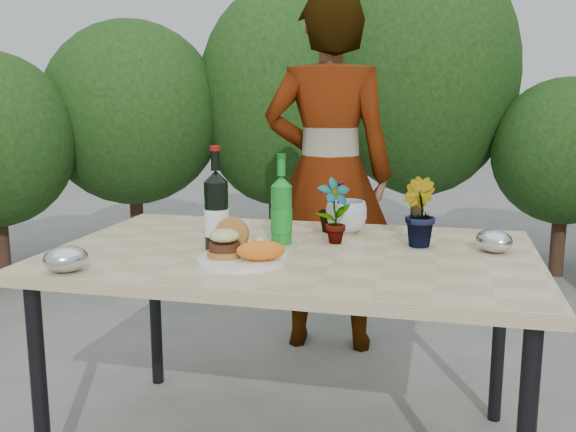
% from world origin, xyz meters
% --- Properties ---
extents(patio_table, '(1.60, 1.00, 0.75)m').
position_xyz_m(patio_table, '(0.00, 0.00, 0.69)').
color(patio_table, '#C8B485').
rests_on(patio_table, ground).
extents(shrub_hedge, '(7.03, 5.16, 2.37)m').
position_xyz_m(shrub_hedge, '(0.22, 1.63, 1.19)').
color(shrub_hedge, '#382316').
rests_on(shrub_hedge, ground).
extents(dinner_plate, '(0.28, 0.28, 0.01)m').
position_xyz_m(dinner_plate, '(-0.12, -0.20, 0.76)').
color(dinner_plate, white).
rests_on(dinner_plate, patio_table).
extents(burger_stack, '(0.11, 0.16, 0.11)m').
position_xyz_m(burger_stack, '(-0.17, -0.18, 0.81)').
color(burger_stack, '#B7722D').
rests_on(burger_stack, dinner_plate).
extents(sweet_potato, '(0.17, 0.12, 0.06)m').
position_xyz_m(sweet_potato, '(-0.05, -0.22, 0.80)').
color(sweet_potato, orange).
rests_on(sweet_potato, dinner_plate).
extents(grilled_veg, '(0.08, 0.05, 0.03)m').
position_xyz_m(grilled_veg, '(-0.10, -0.11, 0.78)').
color(grilled_veg, olive).
rests_on(grilled_veg, dinner_plate).
extents(wine_bottle, '(0.08, 0.08, 0.35)m').
position_xyz_m(wine_bottle, '(-0.26, -0.05, 0.88)').
color(wine_bottle, black).
rests_on(wine_bottle, patio_table).
extents(sparkling_water, '(0.08, 0.08, 0.32)m').
position_xyz_m(sparkling_water, '(-0.06, 0.08, 0.87)').
color(sparkling_water, '#177E24').
rests_on(sparkling_water, patio_table).
extents(plastic_cup, '(0.07, 0.07, 0.09)m').
position_xyz_m(plastic_cup, '(-0.18, -0.01, 0.80)').
color(plastic_cup, white).
rests_on(plastic_cup, patio_table).
extents(seedling_left, '(0.15, 0.14, 0.23)m').
position_xyz_m(seedling_left, '(0.12, 0.12, 0.87)').
color(seedling_left, '#2F5E20').
rests_on(seedling_left, patio_table).
extents(seedling_mid, '(0.16, 0.17, 0.24)m').
position_xyz_m(seedling_mid, '(0.40, 0.16, 0.87)').
color(seedling_mid, '#295C1F').
rests_on(seedling_mid, patio_table).
extents(seedling_right, '(0.15, 0.15, 0.20)m').
position_xyz_m(seedling_right, '(0.08, 0.32, 0.85)').
color(seedling_right, '#21561D').
rests_on(seedling_right, patio_table).
extents(blue_bowl, '(0.20, 0.20, 0.12)m').
position_xyz_m(blue_bowl, '(0.13, 0.31, 0.81)').
color(blue_bowl, silver).
rests_on(blue_bowl, patio_table).
extents(foil_packet_left, '(0.17, 0.17, 0.08)m').
position_xyz_m(foil_packet_left, '(-0.59, -0.43, 0.79)').
color(foil_packet_left, silver).
rests_on(foil_packet_left, patio_table).
extents(foil_packet_right, '(0.17, 0.17, 0.08)m').
position_xyz_m(foil_packet_right, '(0.66, 0.12, 0.79)').
color(foil_packet_right, silver).
rests_on(foil_packet_right, patio_table).
extents(person, '(0.68, 0.48, 1.76)m').
position_xyz_m(person, '(-0.07, 1.05, 0.88)').
color(person, '#8C6346').
rests_on(person, ground).
extents(terracotta_pot, '(0.17, 0.17, 0.14)m').
position_xyz_m(terracotta_pot, '(-1.83, 1.99, 0.07)').
color(terracotta_pot, '#AF532D').
rests_on(terracotta_pot, ground).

